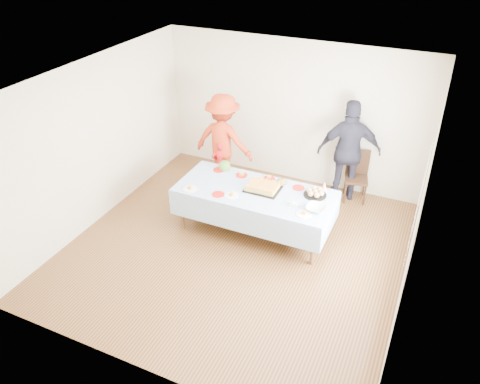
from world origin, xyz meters
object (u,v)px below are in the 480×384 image
object	(u,v)px
party_table	(255,194)
birthday_cake	(263,187)
adult_left	(223,140)
dining_chair	(357,173)

from	to	relation	value
party_table	birthday_cake	distance (m)	0.17
adult_left	party_table	bearing A→B (deg)	133.75
party_table	dining_chair	xyz separation A→B (m)	(1.27, 1.73, -0.21)
party_table	birthday_cake	bearing A→B (deg)	38.79
party_table	dining_chair	distance (m)	2.16
dining_chair	adult_left	bearing A→B (deg)	177.96
birthday_cake	party_table	bearing A→B (deg)	-141.21
adult_left	dining_chair	bearing A→B (deg)	-168.15
dining_chair	adult_left	xyz separation A→B (m)	(-2.44, -0.48, 0.37)
party_table	dining_chair	bearing A→B (deg)	53.77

